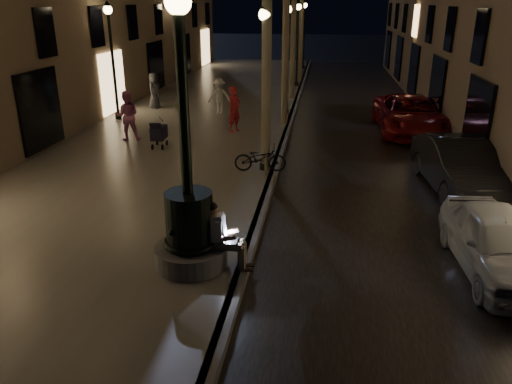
% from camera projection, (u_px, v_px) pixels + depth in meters
% --- Properties ---
extents(ground, '(120.00, 120.00, 0.00)m').
position_uv_depth(ground, '(290.00, 123.00, 21.70)').
color(ground, black).
rests_on(ground, ground).
extents(cobble_lane, '(6.00, 45.00, 0.02)m').
position_uv_depth(cobble_lane, '(360.00, 125.00, 21.32)').
color(cobble_lane, black).
rests_on(cobble_lane, ground).
extents(promenade, '(8.00, 45.00, 0.20)m').
position_uv_depth(promenade, '(201.00, 118.00, 22.17)').
color(promenade, slate).
rests_on(promenade, ground).
extents(curb_strip, '(0.25, 45.00, 0.20)m').
position_uv_depth(curb_strip, '(290.00, 121.00, 21.67)').
color(curb_strip, '#59595B').
rests_on(curb_strip, ground).
extents(fountain_lamppost, '(1.40, 1.40, 5.21)m').
position_uv_depth(fountain_lamppost, '(189.00, 217.00, 9.38)').
color(fountain_lamppost, '#59595B').
rests_on(fountain_lamppost, promenade).
extents(seated_man_laptop, '(0.96, 0.33, 1.33)m').
position_uv_depth(seated_man_laptop, '(221.00, 234.00, 9.41)').
color(seated_man_laptop, tan).
rests_on(seated_man_laptop, promenade).
extents(lamp_curb_a, '(0.36, 0.36, 4.81)m').
position_uv_depth(lamp_curb_a, '(265.00, 68.00, 14.11)').
color(lamp_curb_a, black).
rests_on(lamp_curb_a, promenade).
extents(lamp_curb_b, '(0.36, 0.36, 4.81)m').
position_uv_depth(lamp_curb_b, '(287.00, 44.00, 21.50)').
color(lamp_curb_b, black).
rests_on(lamp_curb_b, promenade).
extents(lamp_curb_c, '(0.36, 0.36, 4.81)m').
position_uv_depth(lamp_curb_c, '(298.00, 33.00, 28.89)').
color(lamp_curb_c, black).
rests_on(lamp_curb_c, promenade).
extents(lamp_curb_d, '(0.36, 0.36, 4.81)m').
position_uv_depth(lamp_curb_d, '(304.00, 26.00, 36.28)').
color(lamp_curb_d, black).
rests_on(lamp_curb_d, promenade).
extents(lamp_left_b, '(0.36, 0.36, 4.81)m').
position_uv_depth(lamp_left_b, '(111.00, 46.00, 20.55)').
color(lamp_left_b, black).
rests_on(lamp_left_b, promenade).
extents(lamp_left_c, '(0.36, 0.36, 4.81)m').
position_uv_depth(lamp_left_c, '(179.00, 32.00, 29.79)').
color(lamp_left_c, black).
rests_on(lamp_left_c, promenade).
extents(stroller, '(0.47, 1.04, 1.06)m').
position_uv_depth(stroller, '(159.00, 133.00, 17.22)').
color(stroller, black).
rests_on(stroller, promenade).
extents(car_front, '(1.69, 3.79, 1.26)m').
position_uv_depth(car_front, '(498.00, 243.00, 9.66)').
color(car_front, '#B6BABE').
rests_on(car_front, ground).
extents(car_second, '(1.99, 4.56, 1.46)m').
position_uv_depth(car_second, '(459.00, 166.00, 13.81)').
color(car_second, black).
rests_on(car_second, ground).
extents(car_third, '(2.61, 5.34, 1.46)m').
position_uv_depth(car_third, '(410.00, 115.00, 19.94)').
color(car_third, maroon).
rests_on(car_third, ground).
extents(pedestrian_red, '(0.69, 0.77, 1.76)m').
position_uv_depth(pedestrian_red, '(234.00, 109.00, 19.22)').
color(pedestrian_red, red).
rests_on(pedestrian_red, promenade).
extents(pedestrian_pink, '(1.04, 0.92, 1.80)m').
position_uv_depth(pedestrian_pink, '(127.00, 116.00, 18.08)').
color(pedestrian_pink, '#D06EA1').
rests_on(pedestrian_pink, promenade).
extents(pedestrian_white, '(1.18, 1.00, 1.58)m').
position_uv_depth(pedestrian_white, '(219.00, 96.00, 22.34)').
color(pedestrian_white, white).
rests_on(pedestrian_white, promenade).
extents(pedestrian_blue, '(0.65, 1.00, 1.58)m').
position_uv_depth(pedestrian_blue, '(184.00, 98.00, 22.00)').
color(pedestrian_blue, '#294E96').
rests_on(pedestrian_blue, promenade).
extents(pedestrian_dark, '(0.59, 0.85, 1.66)m').
position_uv_depth(pedestrian_dark, '(154.00, 91.00, 23.49)').
color(pedestrian_dark, '#323237').
rests_on(pedestrian_dark, promenade).
extents(bicycle, '(1.59, 0.69, 0.81)m').
position_uv_depth(bicycle, '(260.00, 158.00, 14.90)').
color(bicycle, black).
rests_on(bicycle, promenade).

